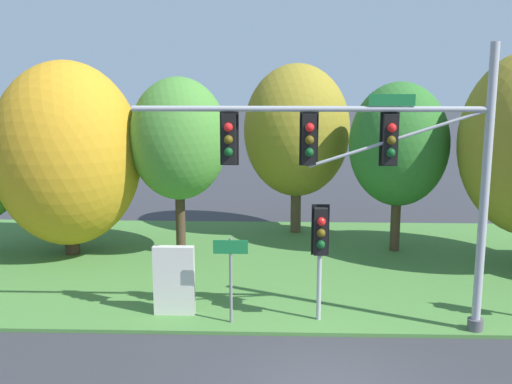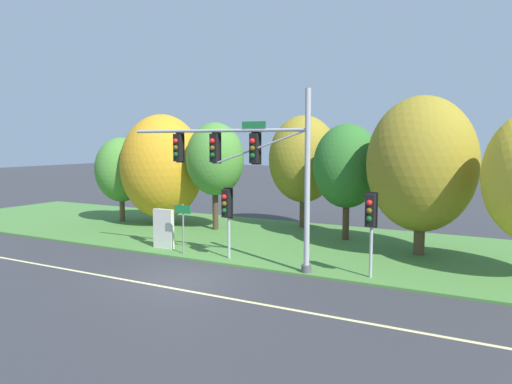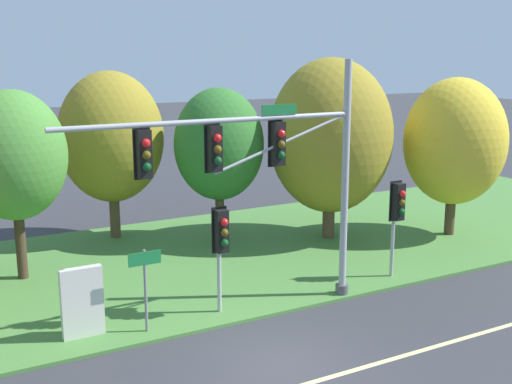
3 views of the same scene
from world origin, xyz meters
The scene contains 9 objects.
grass_verge centered at (0.00, 8.25, 0.05)m, with size 48.00×11.50×0.10m, color #477A38.
traffic_signal_mast centered at (1.26, 2.82, 4.49)m, with size 8.80×0.49×7.18m.
pedestrian_signal_further_along centered at (0.02, 3.22, 2.38)m, with size 0.46×0.55×3.14m.
route_sign_post centered at (-2.28, 3.10, 1.61)m, with size 0.90×0.08×2.29m.
tree_left_of_mast centered at (-8.39, 9.09, 3.69)m, with size 5.12×5.12×6.80m.
tree_behind_signpost centered at (-4.49, 9.11, 4.22)m, with size 3.38×3.38×6.24m.
tree_mid_verge centered at (-0.35, 12.40, 4.18)m, with size 4.15×4.15×6.69m.
tree_tall_centre centered at (3.18, 9.91, 3.96)m, with size 3.50×3.50×6.06m.
info_kiosk centered at (-3.85, 3.62, 1.04)m, with size 1.10×0.24×1.90m.
Camera 1 is at (-1.08, -12.69, 6.78)m, focal length 45.00 mm.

